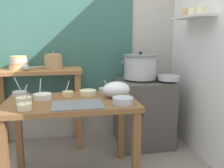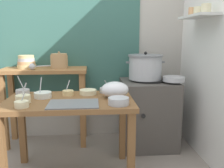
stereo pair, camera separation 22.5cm
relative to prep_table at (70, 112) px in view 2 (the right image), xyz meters
The scene contains 20 objects.
wall_back 1.22m from the prep_table, 86.09° to the left, with size 4.40×0.12×2.60m.
wall_right 1.55m from the prep_table, ahead, with size 0.30×3.20×2.60m.
prep_table is the anchor object (origin of this frame).
back_shelf_table 0.81m from the prep_table, 115.23° to the left, with size 0.96×0.40×0.90m.
stove_block 1.06m from the prep_table, 35.66° to the left, with size 0.60×0.61×0.78m.
steamer_pot 1.06m from the prep_table, 37.90° to the left, with size 0.44×0.39×0.31m.
clay_pot 0.84m from the prep_table, 103.23° to the left, with size 0.19×0.19×0.19m.
bowl_stack_enamel 1.00m from the prep_table, 125.58° to the left, with size 0.21×0.21×0.15m.
ladle 0.83m from the prep_table, 125.19° to the left, with size 0.24×0.13×0.07m.
serving_tray 0.21m from the prep_table, 74.72° to the right, with size 0.40×0.28×0.01m, color slate.
plastic_bag 0.44m from the prep_table, ahead, with size 0.24×0.20×0.14m, color white.
wide_pan 1.19m from the prep_table, 22.88° to the left, with size 0.23×0.23×0.05m, color #B7BABF.
prep_bowl_0 0.29m from the prep_table, 162.19° to the left, with size 0.15×0.15×0.18m.
prep_bowl_1 0.43m from the prep_table, 147.26° to the right, with size 0.11×0.11×0.13m.
prep_bowl_2 0.20m from the prep_table, 99.85° to the left, with size 0.10×0.10×0.14m.
prep_bowl_3 0.27m from the prep_table, 47.69° to the left, with size 0.16×0.16×0.04m.
prep_bowl_4 0.40m from the prep_table, 167.59° to the right, with size 0.12×0.12×0.16m.
prep_bowl_5 0.47m from the prep_table, 26.43° to the right, with size 0.17×0.17×0.06m.
prep_bowl_6 0.53m from the prep_table, 153.30° to the left, with size 0.13×0.13×0.18m.
prep_bowl_7 0.44m from the prep_table, 33.69° to the left, with size 0.15×0.15×0.13m.
Camera 2 is at (0.22, -1.95, 1.25)m, focal length 38.76 mm.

